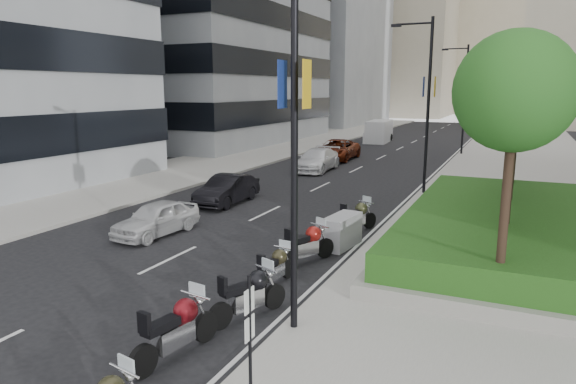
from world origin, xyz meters
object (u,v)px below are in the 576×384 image
Objects in this scene: lamp_post_0 at (288,110)px; lamp_post_1 at (426,98)px; motorcycle_1 at (177,328)px; motorcycle_4 at (308,244)px; car_c at (317,160)px; motorcycle_5 at (342,232)px; car_b at (227,190)px; parking_sign at (250,334)px; motorcycle_6 at (357,217)px; car_a at (156,218)px; lamp_post_2 at (463,94)px; car_d at (337,150)px; motorcycle_2 at (250,294)px; delivery_van at (379,132)px; motorcycle_3 at (275,267)px.

lamp_post_0 is 1.00× the size of lamp_post_1.
motorcycle_4 is (0.23, 6.56, -0.01)m from motorcycle_1.
car_c is (-6.59, 17.79, 0.11)m from motorcycle_4.
motorcycle_5 is 0.47× the size of car_b.
parking_sign is 26.77m from car_c.
motorcycle_6 is 0.56× the size of car_a.
lamp_post_2 is at bearing 4.97° from motorcycle_5.
motorcycle_5 is 2.13m from motorcycle_6.
lamp_post_0 is 1.75× the size of car_c.
car_d is at bearing 45.42° from motorcycle_6.
motorcycle_2 is 0.43× the size of car_c.
delivery_van is at bearing 101.86° from parking_sign.
car_b is at bearing -143.83° from lamp_post_1.
motorcycle_1 is at bearing -64.24° from car_b.
motorcycle_5 is at bearing 97.85° from lamp_post_0.
car_b is at bearing 70.77° from motorcycle_4.
motorcycle_2 is at bearing -74.80° from car_c.
car_d is at bearing -92.17° from delivery_van.
lamp_post_1 is at bearing 17.27° from motorcycle_6.
car_c is 5.80m from car_d.
car_c is (-8.61, 25.34, -0.71)m from parking_sign.
car_a reaches higher than motorcycle_4.
lamp_post_0 is 1.66× the size of delivery_van.
motorcycle_3 is at bearing -95.75° from lamp_post_1.
motorcycle_6 is at bearing -70.48° from car_d.
car_d is (-8.52, -6.89, -4.27)m from lamp_post_2.
car_c is 0.95× the size of delivery_van.
car_a is at bearing -90.10° from car_d.
lamp_post_1 is 1.66× the size of delivery_van.
lamp_post_0 is 5.11m from motorcycle_1.
parking_sign reaches higher than motorcycle_6.
car_a is at bearing 50.43° from motorcycle_1.
motorcycle_4 is at bearing -96.25° from lamp_post_1.
motorcycle_3 is 0.40× the size of car_c.
car_b is 11.35m from car_c.
lamp_post_1 reaches higher than motorcycle_3.
motorcycle_6 is 7.74m from car_a.
motorcycle_6 is (-1.00, -8.24, -4.45)m from lamp_post_1.
delivery_van reaches higher than car_d.
lamp_post_0 reaches higher than motorcycle_6.
lamp_post_1 is 4.53× the size of motorcycle_5.
motorcycle_3 is at bearing 111.53° from parking_sign.
motorcycle_6 is 15.26m from car_c.
lamp_post_1 is at bearing 60.88° from car_a.
motorcycle_3 is at bearing -160.02° from motorcycle_6.
motorcycle_4 is at bearing -92.56° from lamp_post_2.
motorcycle_6 is at bearing 96.52° from lamp_post_0.
car_b is (-6.75, 8.60, 0.15)m from motorcycle_3.
delivery_van is (-7.58, 38.14, 0.41)m from motorcycle_4.
car_a is at bearing -92.20° from delivery_van.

